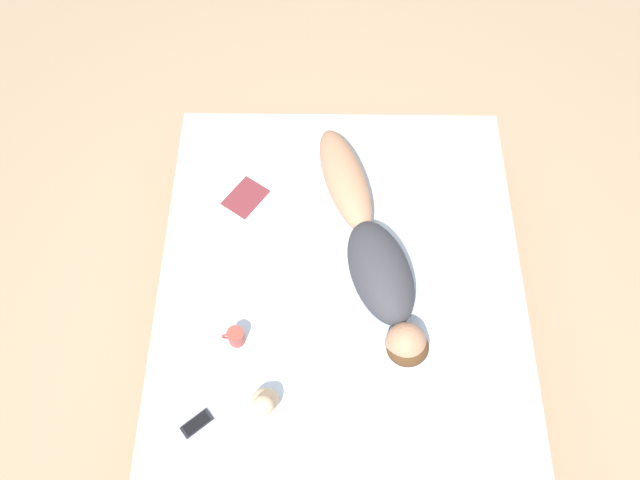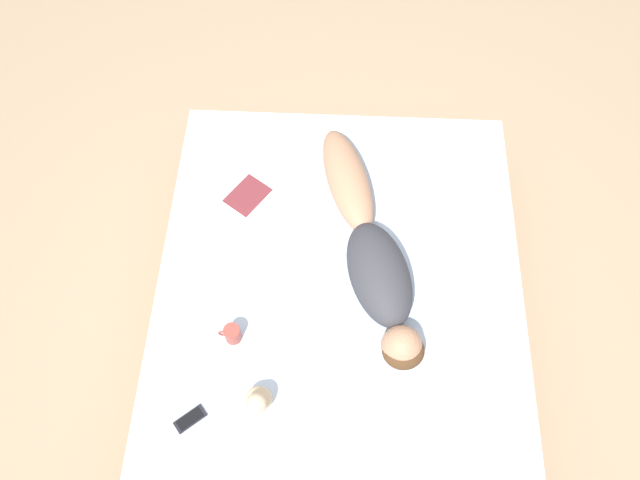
% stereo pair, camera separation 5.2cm
% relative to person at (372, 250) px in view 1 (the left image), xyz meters
% --- Properties ---
extents(ground_plane, '(12.00, 12.00, 0.00)m').
position_rel_person_xyz_m(ground_plane, '(0.15, 0.15, -0.64)').
color(ground_plane, '#9E8466').
extents(bed, '(1.84, 2.22, 0.54)m').
position_rel_person_xyz_m(bed, '(0.15, 0.15, -0.37)').
color(bed, tan).
rests_on(bed, ground_plane).
extents(person, '(0.58, 1.38, 0.22)m').
position_rel_person_xyz_m(person, '(0.00, 0.00, 0.00)').
color(person, '#A37556').
rests_on(person, bed).
extents(open_magazine, '(0.60, 0.55, 0.01)m').
position_rel_person_xyz_m(open_magazine, '(0.55, -0.28, -0.09)').
color(open_magazine, white).
rests_on(open_magazine, bed).
extents(coffee_mug, '(0.11, 0.08, 0.10)m').
position_rel_person_xyz_m(coffee_mug, '(0.64, 0.43, -0.05)').
color(coffee_mug, '#993D33').
rests_on(coffee_mug, bed).
extents(cell_phone, '(0.15, 0.14, 0.01)m').
position_rel_person_xyz_m(cell_phone, '(0.78, 0.82, -0.09)').
color(cell_phone, black).
rests_on(cell_phone, bed).
extents(plush_toy, '(0.12, 0.14, 0.18)m').
position_rel_person_xyz_m(plush_toy, '(0.49, 0.74, -0.02)').
color(plush_toy, '#D1B289').
rests_on(plush_toy, bed).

